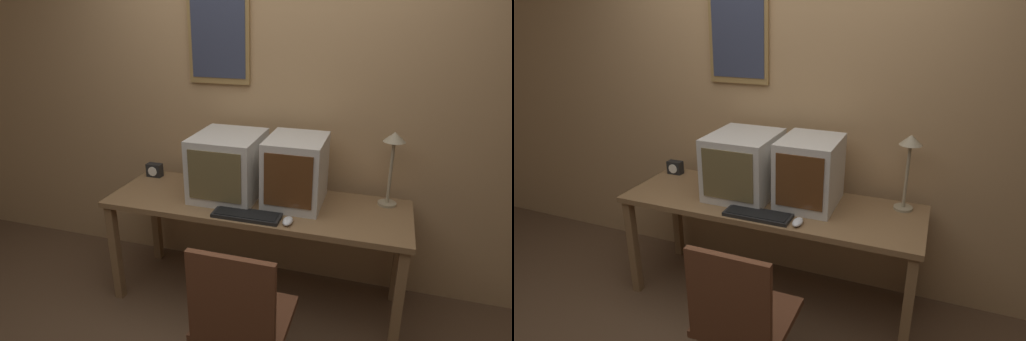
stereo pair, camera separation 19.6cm
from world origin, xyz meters
The scene contains 9 objects.
wall_back centered at (0.00, 1.39, 1.30)m, with size 8.00×0.08×2.60m.
desk centered at (0.00, 0.96, 0.67)m, with size 1.95×0.64×0.75m.
monitor_left centered at (-0.21, 1.01, 0.96)m, with size 0.42×0.49×0.42m.
monitor_right centered at (0.24, 1.03, 0.97)m, with size 0.36×0.43×0.43m.
keyboard_main centered at (0.01, 0.73, 0.76)m, with size 0.41×0.15×0.03m.
mouse_near_keyboard centered at (0.27, 0.72, 0.77)m, with size 0.06×0.11×0.04m.
desk_clock centered at (-0.86, 1.17, 0.80)m, with size 0.11×0.07×0.10m.
desk_lamp centered at (0.81, 1.16, 1.11)m, with size 0.14×0.14×0.48m.
office_chair centered at (0.18, 0.16, 0.40)m, with size 0.47×0.47×0.93m.
Camera 2 is at (0.94, -1.39, 1.92)m, focal length 30.00 mm.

